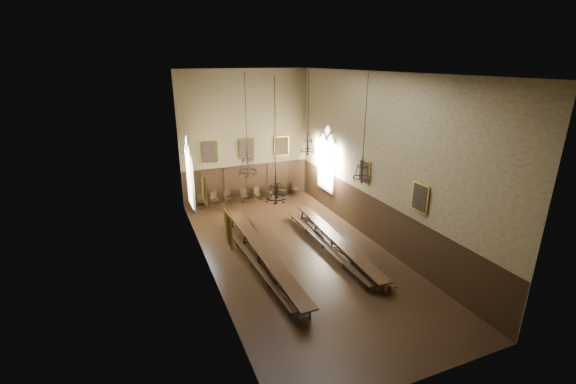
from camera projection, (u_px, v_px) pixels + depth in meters
floor at (298, 255)px, 19.88m from camera, size 9.00×18.00×0.02m
ceiling at (300, 72)px, 16.93m from camera, size 9.00×18.00×0.02m
wall_back at (246, 137)px, 26.28m from camera, size 9.00×0.02×9.00m
wall_front at (432, 254)px, 10.54m from camera, size 9.00×0.02×9.00m
wall_left at (205, 182)px, 16.79m from camera, size 0.02×18.00×9.00m
wall_right at (378, 162)px, 20.03m from camera, size 0.02×18.00×9.00m
wainscot_panelling at (298, 232)px, 19.47m from camera, size 9.00×18.00×2.50m
table_left at (263, 257)px, 18.82m from camera, size 0.83×10.53×0.82m
table_right at (335, 243)px, 20.29m from camera, size 1.13×9.47×0.74m
bench_left_outer at (251, 260)px, 18.74m from camera, size 0.80×9.49×0.43m
bench_left_inner at (274, 256)px, 19.19m from camera, size 0.79×9.41×0.42m
bench_right_inner at (323, 245)px, 20.36m from camera, size 0.30×9.06×0.41m
bench_right_outer at (343, 243)px, 20.49m from camera, size 0.73×9.35×0.42m
chair_0 at (201, 204)px, 26.03m from camera, size 0.52×0.52×0.94m
chair_1 at (215, 202)px, 26.33m from camera, size 0.56×0.56×1.00m
chair_2 at (228, 200)px, 26.70m from camera, size 0.48×0.48×0.98m
chair_3 at (244, 198)px, 27.04m from camera, size 0.52×0.52×1.01m
chair_4 at (257, 196)px, 27.46m from camera, size 0.51×0.51×0.94m
chair_5 at (269, 195)px, 27.74m from camera, size 0.52×0.52×0.97m
chair_6 at (282, 192)px, 28.22m from camera, size 0.55×0.55×0.99m
chair_7 at (295, 191)px, 28.45m from camera, size 0.53×0.53×1.01m
chandelier_back_left at (248, 165)px, 20.03m from camera, size 0.95×0.95×5.16m
chandelier_back_right at (308, 145)px, 21.40m from camera, size 0.85×0.85×4.42m
chandelier_front_left at (276, 189)px, 14.90m from camera, size 0.79×0.79×4.69m
chandelier_front_right at (362, 171)px, 17.19m from camera, size 0.80×0.80×4.63m
portrait_back_0 at (209, 152)px, 25.49m from camera, size 1.10×0.12×1.40m
portrait_back_1 at (247, 149)px, 26.43m from camera, size 1.10×0.12×1.40m
portrait_back_2 at (282, 146)px, 27.36m from camera, size 1.10×0.12×1.40m
portrait_left_0 at (205, 192)px, 17.97m from camera, size 0.12×1.00×1.30m
portrait_left_1 at (228, 229)px, 14.04m from camera, size 0.12×1.00×1.30m
portrait_right_0 at (364, 172)px, 21.12m from camera, size 0.12×1.00×1.30m
portrait_right_1 at (420, 198)px, 17.19m from camera, size 0.12×1.00×1.30m
window_right at (327, 158)px, 25.17m from camera, size 0.20×2.20×4.60m
window_left at (189, 173)px, 21.98m from camera, size 0.20×2.20×4.60m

